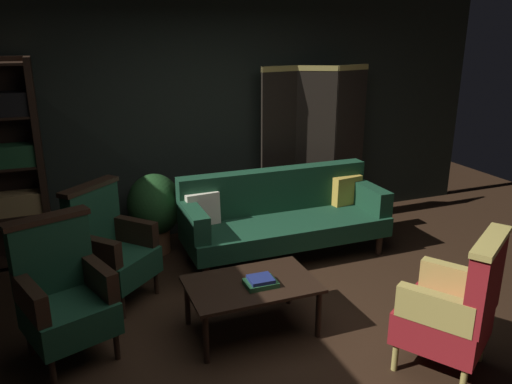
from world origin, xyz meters
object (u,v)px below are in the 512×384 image
(velvet_couch, at_px, (282,214))
(book_navy_cloth, at_px, (261,279))
(potted_plant, at_px, (155,208))
(book_green_cloth, at_px, (261,283))
(folding_screen, at_px, (314,145))
(coffee_table, at_px, (251,288))
(armchair_gilt_accent, at_px, (455,307))
(armchair_wing_right, at_px, (64,294))
(armchair_wing_left, at_px, (110,247))

(velvet_couch, relative_size, book_navy_cloth, 11.64)
(book_navy_cloth, bearing_deg, potted_plant, 104.12)
(book_green_cloth, xyz_separation_m, book_navy_cloth, (0.00, 0.00, 0.03))
(potted_plant, bearing_deg, folding_screen, 4.07)
(potted_plant, distance_m, book_navy_cloth, 1.89)
(potted_plant, height_order, book_green_cloth, potted_plant)
(coffee_table, distance_m, armchair_gilt_accent, 1.47)
(armchair_wing_right, relative_size, book_navy_cloth, 5.71)
(folding_screen, height_order, book_green_cloth, folding_screen)
(armchair_gilt_accent, distance_m, book_navy_cloth, 1.39)
(folding_screen, height_order, velvet_couch, folding_screen)
(armchair_gilt_accent, distance_m, book_green_cloth, 1.39)
(folding_screen, xyz_separation_m, potted_plant, (-1.94, -0.14, -0.49))
(armchair_wing_right, height_order, potted_plant, armchair_wing_right)
(folding_screen, xyz_separation_m, book_navy_cloth, (-1.48, -1.97, -0.51))
(velvet_couch, relative_size, book_green_cloth, 8.72)
(folding_screen, xyz_separation_m, armchair_gilt_accent, (-0.41, -2.86, -0.50))
(coffee_table, xyz_separation_m, book_green_cloth, (0.05, -0.07, 0.07))
(armchair_wing_left, distance_m, armchair_wing_right, 0.81)
(book_green_cloth, bearing_deg, armchair_wing_right, 168.73)
(potted_plant, xyz_separation_m, book_green_cloth, (0.46, -1.84, -0.06))
(armchair_wing_left, bearing_deg, armchair_gilt_accent, -42.14)
(folding_screen, height_order, armchair_gilt_accent, folding_screen)
(coffee_table, bearing_deg, book_green_cloth, -54.13)
(book_navy_cloth, bearing_deg, armchair_wing_left, 135.59)
(armchair_gilt_accent, height_order, armchair_wing_left, same)
(book_green_cloth, height_order, book_navy_cloth, book_navy_cloth)
(velvet_couch, bearing_deg, book_navy_cloth, -120.43)
(armchair_gilt_accent, bearing_deg, folding_screen, 81.80)
(armchair_wing_right, height_order, book_green_cloth, armchair_wing_right)
(folding_screen, relative_size, armchair_gilt_accent, 1.83)
(armchair_wing_right, bearing_deg, book_navy_cloth, -11.27)
(velvet_couch, xyz_separation_m, coffee_table, (-0.82, -1.24, -0.08))
(armchair_gilt_accent, xyz_separation_m, potted_plant, (-1.53, 2.72, 0.01))
(potted_plant, bearing_deg, book_navy_cloth, -75.88)
(armchair_gilt_accent, height_order, book_green_cloth, armchair_gilt_accent)
(armchair_gilt_accent, xyz_separation_m, book_navy_cloth, (-1.06, 0.89, -0.02))
(armchair_wing_left, bearing_deg, potted_plant, 56.86)
(armchair_wing_left, bearing_deg, book_navy_cloth, -44.41)
(armchair_wing_right, bearing_deg, armchair_wing_left, 61.05)
(potted_plant, xyz_separation_m, book_navy_cloth, (0.46, -1.84, -0.02))
(velvet_couch, height_order, armchair_wing_right, armchair_wing_right)
(armchair_wing_right, bearing_deg, velvet_couch, 25.28)
(armchair_wing_left, distance_m, book_green_cloth, 1.42)
(folding_screen, bearing_deg, book_navy_cloth, -126.79)
(velvet_couch, distance_m, coffee_table, 1.49)
(velvet_couch, height_order, book_navy_cloth, velvet_couch)
(folding_screen, height_order, coffee_table, folding_screen)
(coffee_table, distance_m, potted_plant, 1.82)
(armchair_gilt_accent, xyz_separation_m, armchair_wing_right, (-2.47, 1.17, 0.00))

